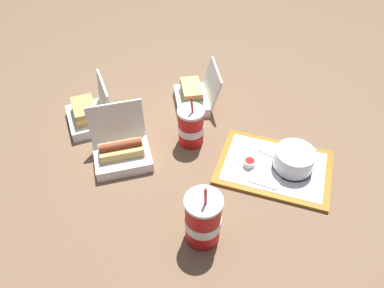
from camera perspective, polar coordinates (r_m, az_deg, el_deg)
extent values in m
plane|color=brown|center=(1.32, 1.02, -0.91)|extent=(3.20, 3.20, 0.00)
cube|color=#A56619|center=(1.28, 12.41, -3.52)|extent=(0.40, 0.30, 0.01)
cube|color=white|center=(1.28, 12.46, -3.33)|extent=(0.35, 0.26, 0.00)
cylinder|color=black|center=(1.29, 15.01, -3.28)|extent=(0.13, 0.13, 0.01)
cylinder|color=#BC7084|center=(1.27, 15.22, -2.52)|extent=(0.10, 0.10, 0.05)
cylinder|color=silver|center=(1.26, 15.31, -2.21)|extent=(0.13, 0.13, 0.07)
cylinder|color=white|center=(1.25, 8.75, -2.88)|extent=(0.04, 0.04, 0.02)
cylinder|color=#9E140F|center=(1.25, 8.79, -2.57)|extent=(0.03, 0.03, 0.01)
cube|color=white|center=(1.24, 11.20, -4.55)|extent=(0.10, 0.10, 0.00)
cube|color=white|center=(1.31, 12.21, -1.77)|extent=(0.11, 0.03, 0.00)
cube|color=white|center=(1.28, -10.48, -2.08)|extent=(0.23, 0.23, 0.04)
cube|color=white|center=(1.28, -11.49, 3.38)|extent=(0.16, 0.14, 0.14)
cube|color=tan|center=(1.26, -10.70, -0.97)|extent=(0.15, 0.14, 0.03)
cylinder|color=brown|center=(1.24, -10.84, -0.20)|extent=(0.12, 0.11, 0.03)
cylinder|color=yellow|center=(1.24, -10.90, 0.09)|extent=(0.10, 0.08, 0.01)
cube|color=white|center=(1.49, -0.08, 6.64)|extent=(0.20, 0.21, 0.04)
cube|color=white|center=(1.46, 3.09, 9.35)|extent=(0.13, 0.17, 0.12)
cube|color=#DBB770|center=(1.47, -0.08, 7.56)|extent=(0.13, 0.14, 0.02)
cube|color=#4C933D|center=(1.46, -0.08, 8.05)|extent=(0.13, 0.15, 0.01)
cube|color=#DBB770|center=(1.45, -0.08, 8.56)|extent=(0.13, 0.14, 0.02)
cube|color=white|center=(1.46, -15.69, 3.57)|extent=(0.22, 0.22, 0.04)
cube|color=white|center=(1.41, -13.35, 6.95)|extent=(0.14, 0.14, 0.13)
cube|color=tan|center=(1.44, -15.92, 4.47)|extent=(0.14, 0.14, 0.02)
cube|color=#E5C651|center=(1.43, -16.05, 4.95)|extent=(0.15, 0.15, 0.01)
cube|color=tan|center=(1.42, -16.17, 5.45)|extent=(0.14, 0.14, 0.02)
cylinder|color=red|center=(1.30, -0.16, 2.53)|extent=(0.09, 0.09, 0.14)
cylinder|color=white|center=(1.30, -0.16, 2.45)|extent=(0.09, 0.09, 0.03)
cylinder|color=white|center=(1.25, -0.17, 4.98)|extent=(0.09, 0.09, 0.01)
cylinder|color=red|center=(1.22, -0.02, 5.97)|extent=(0.01, 0.01, 0.06)
cylinder|color=red|center=(1.04, 1.68, -11.55)|extent=(0.10, 0.10, 0.16)
cylinder|color=white|center=(1.04, 1.68, -11.68)|extent=(0.10, 0.10, 0.04)
cylinder|color=white|center=(0.97, 1.79, -8.75)|extent=(0.10, 0.10, 0.01)
cylinder|color=red|center=(0.93, 2.07, -7.96)|extent=(0.01, 0.01, 0.06)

